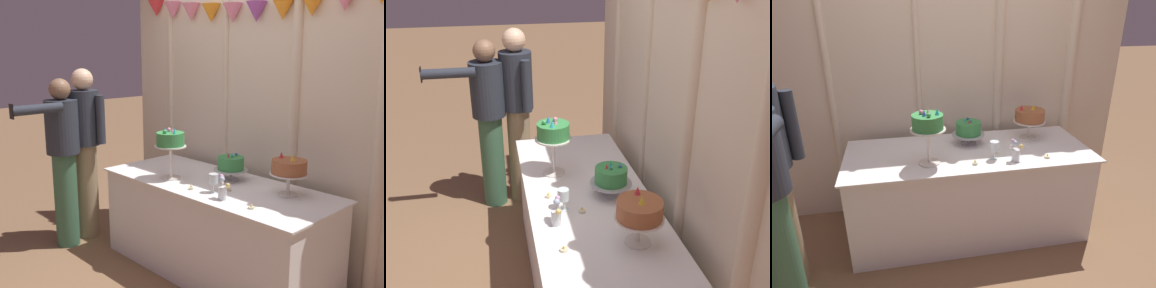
# 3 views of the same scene
# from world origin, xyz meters

# --- Properties ---
(ground_plane) EXTENTS (24.00, 24.00, 0.00)m
(ground_plane) POSITION_xyz_m (0.00, 0.00, 0.00)
(ground_plane) COLOR #846042
(draped_curtain) EXTENTS (3.24, 0.18, 2.62)m
(draped_curtain) POSITION_xyz_m (0.05, 0.62, 1.42)
(draped_curtain) COLOR beige
(draped_curtain) RESTS_ON ground_plane
(cake_table) EXTENTS (2.03, 0.83, 0.79)m
(cake_table) POSITION_xyz_m (0.00, 0.10, 0.39)
(cake_table) COLOR white
(cake_table) RESTS_ON ground_plane
(cake_display_leftmost) EXTENTS (0.27, 0.27, 0.44)m
(cake_display_leftmost) POSITION_xyz_m (-0.35, -0.08, 1.10)
(cake_display_leftmost) COLOR silver
(cake_display_leftmost) RESTS_ON cake_table
(cake_display_center) EXTENTS (0.28, 0.28, 0.23)m
(cake_display_center) POSITION_xyz_m (0.03, 0.25, 0.92)
(cake_display_center) COLOR #B2B2B7
(cake_display_center) RESTS_ON cake_table
(cake_display_rightmost) EXTENTS (0.28, 0.28, 0.32)m
(cake_display_rightmost) POSITION_xyz_m (0.59, 0.26, 0.99)
(cake_display_rightmost) COLOR silver
(cake_display_rightmost) RESTS_ON cake_table
(wine_glass) EXTENTS (0.07, 0.07, 0.15)m
(wine_glass) POSITION_xyz_m (0.16, -0.09, 0.89)
(wine_glass) COLOR silver
(wine_glass) RESTS_ON cake_table
(flower_vase) EXTENTS (0.11, 0.07, 0.18)m
(flower_vase) POSITION_xyz_m (0.31, -0.16, 0.86)
(flower_vase) COLOR silver
(flower_vase) RESTS_ON cake_table
(tealight_far_left) EXTENTS (0.04, 0.04, 0.04)m
(tealight_far_left) POSITION_xyz_m (-0.01, -0.17, 0.80)
(tealight_far_left) COLOR beige
(tealight_far_left) RESTS_ON cake_table
(tealight_near_left) EXTENTS (0.04, 0.04, 0.03)m
(tealight_near_left) POSITION_xyz_m (0.21, 0.02, 0.80)
(tealight_near_left) COLOR beige
(tealight_near_left) RESTS_ON cake_table
(tealight_near_right) EXTENTS (0.05, 0.05, 0.03)m
(tealight_near_right) POSITION_xyz_m (0.58, -0.16, 0.79)
(tealight_near_right) COLOR beige
(tealight_near_right) RESTS_ON cake_table
(guest_man_pink_jacket) EXTENTS (0.43, 0.39, 1.68)m
(guest_man_pink_jacket) POSITION_xyz_m (-1.41, -0.26, 0.94)
(guest_man_pink_jacket) COLOR #9E8966
(guest_man_pink_jacket) RESTS_ON ground_plane
(guest_man_dark_suit) EXTENTS (0.43, 0.73, 1.60)m
(guest_man_dark_suit) POSITION_xyz_m (-1.36, -0.53, 0.89)
(guest_man_dark_suit) COLOR #3D6B4C
(guest_man_dark_suit) RESTS_ON ground_plane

